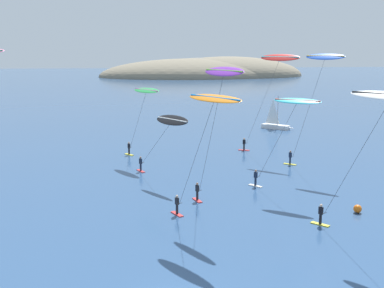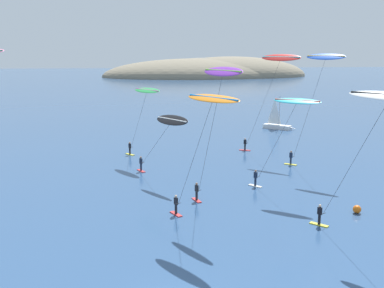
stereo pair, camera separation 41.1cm
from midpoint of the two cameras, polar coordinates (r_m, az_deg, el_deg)
name	(u,v)px [view 2 (the right image)]	position (r m, az deg, el deg)	size (l,w,h in m)	color
headland_island	(211,76)	(232.66, 2.31, 8.05)	(97.61, 52.00, 18.49)	#7A705B
sailboat_near	(279,125)	(83.53, 10.41, 2.19)	(5.17, 4.57, 5.70)	white
kitesurfer_orange	(209,109)	(35.50, 2.42, 4.21)	(5.05, 7.14, 10.43)	red
kitesurfer_purple	(220,84)	(39.64, 3.66, 7.06)	(3.86, 6.23, 12.29)	red
kitesurfer_green	(146,96)	(58.61, -5.33, 5.71)	(4.89, 6.79, 9.01)	yellow
kitesurfer_blue	(322,68)	(55.77, 15.37, 8.69)	(5.48, 5.01, 13.16)	yellow
kitesurfer_white	(384,107)	(34.90, 22.14, 4.12)	(5.50, 8.13, 10.95)	yellow
kitesurfer_red	(278,65)	(62.33, 10.34, 9.17)	(6.87, 5.73, 12.98)	red
kitesurfer_cyan	(293,110)	(46.27, 12.11, 4.02)	(6.06, 4.91, 9.15)	silver
kitesurfer_black	(169,124)	(49.43, -2.49, 2.34)	(5.67, 7.77, 7.00)	red
marker_buoy	(357,209)	(43.34, 19.23, -7.31)	(0.70, 0.70, 0.70)	orange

